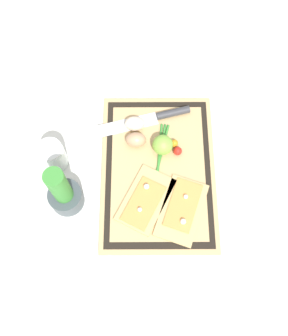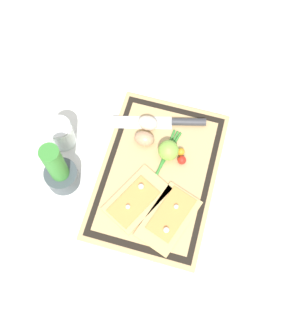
{
  "view_description": "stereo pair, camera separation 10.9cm",
  "coord_description": "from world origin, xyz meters",
  "px_view_note": "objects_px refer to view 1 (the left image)",
  "views": [
    {
      "loc": [
        -0.4,
        0.04,
        1.05
      ],
      "look_at": [
        0.0,
        0.04,
        0.03
      ],
      "focal_mm": 42.0,
      "sensor_mm": 36.0,
      "label": 1
    },
    {
      "loc": [
        -0.38,
        -0.07,
        1.05
      ],
      "look_at": [
        0.0,
        0.04,
        0.03
      ],
      "focal_mm": 42.0,
      "sensor_mm": 36.0,
      "label": 2
    }
  ],
  "objects_px": {
    "knife": "(159,116)",
    "herb_pot": "(64,193)",
    "cherry_tomato_yellow": "(174,143)",
    "sauce_jar": "(53,156)",
    "egg_brown": "(136,140)",
    "lime": "(163,145)",
    "egg_pink": "(135,124)",
    "pizza_slice_near": "(182,209)",
    "cherry_tomato_red": "(178,151)",
    "pizza_slice_far": "(145,200)"
  },
  "relations": [
    {
      "from": "knife",
      "to": "egg_brown",
      "type": "height_order",
      "value": "egg_brown"
    },
    {
      "from": "egg_brown",
      "to": "pizza_slice_near",
      "type": "bearing_deg",
      "value": -147.94
    },
    {
      "from": "pizza_slice_far",
      "to": "egg_pink",
      "type": "xyz_separation_m",
      "value": [
        0.23,
        0.03,
        0.02
      ]
    },
    {
      "from": "knife",
      "to": "herb_pot",
      "type": "relative_size",
      "value": 1.38
    },
    {
      "from": "lime",
      "to": "pizza_slice_far",
      "type": "bearing_deg",
      "value": 162.1
    },
    {
      "from": "cherry_tomato_yellow",
      "to": "herb_pot",
      "type": "distance_m",
      "value": 0.34
    },
    {
      "from": "pizza_slice_far",
      "to": "sauce_jar",
      "type": "distance_m",
      "value": 0.29
    },
    {
      "from": "egg_pink",
      "to": "cherry_tomato_yellow",
      "type": "bearing_deg",
      "value": -117.28
    },
    {
      "from": "pizza_slice_far",
      "to": "lime",
      "type": "height_order",
      "value": "lime"
    },
    {
      "from": "knife",
      "to": "cherry_tomato_yellow",
      "type": "distance_m",
      "value": 0.1
    },
    {
      "from": "pizza_slice_far",
      "to": "cherry_tomato_yellow",
      "type": "bearing_deg",
      "value": -26.68
    },
    {
      "from": "pizza_slice_near",
      "to": "lime",
      "type": "relative_size",
      "value": 3.53
    },
    {
      "from": "egg_pink",
      "to": "herb_pot",
      "type": "distance_m",
      "value": 0.29
    },
    {
      "from": "pizza_slice_near",
      "to": "egg_pink",
      "type": "distance_m",
      "value": 0.28
    },
    {
      "from": "pizza_slice_near",
      "to": "knife",
      "type": "bearing_deg",
      "value": 11.37
    },
    {
      "from": "egg_brown",
      "to": "herb_pot",
      "type": "bearing_deg",
      "value": 132.07
    },
    {
      "from": "egg_brown",
      "to": "cherry_tomato_yellow",
      "type": "xyz_separation_m",
      "value": [
        -0.01,
        -0.11,
        -0.01
      ]
    },
    {
      "from": "egg_brown",
      "to": "lime",
      "type": "distance_m",
      "value": 0.08
    },
    {
      "from": "herb_pot",
      "to": "pizza_slice_near",
      "type": "bearing_deg",
      "value": -95.51
    },
    {
      "from": "lime",
      "to": "cherry_tomato_yellow",
      "type": "distance_m",
      "value": 0.04
    },
    {
      "from": "cherry_tomato_red",
      "to": "herb_pot",
      "type": "height_order",
      "value": "herb_pot"
    },
    {
      "from": "pizza_slice_near",
      "to": "cherry_tomato_yellow",
      "type": "xyz_separation_m",
      "value": [
        0.19,
        0.02,
        0.01
      ]
    },
    {
      "from": "lime",
      "to": "cherry_tomato_red",
      "type": "xyz_separation_m",
      "value": [
        -0.01,
        -0.04,
        -0.02
      ]
    },
    {
      "from": "knife",
      "to": "sauce_jar",
      "type": "height_order",
      "value": "sauce_jar"
    },
    {
      "from": "pizza_slice_far",
      "to": "egg_brown",
      "type": "relative_size",
      "value": 3.5
    },
    {
      "from": "cherry_tomato_red",
      "to": "cherry_tomato_yellow",
      "type": "height_order",
      "value": "cherry_tomato_red"
    },
    {
      "from": "egg_pink",
      "to": "sauce_jar",
      "type": "distance_m",
      "value": 0.25
    },
    {
      "from": "cherry_tomato_yellow",
      "to": "sauce_jar",
      "type": "bearing_deg",
      "value": 97.55
    },
    {
      "from": "knife",
      "to": "egg_pink",
      "type": "distance_m",
      "value": 0.08
    },
    {
      "from": "cherry_tomato_red",
      "to": "herb_pot",
      "type": "xyz_separation_m",
      "value": [
        -0.14,
        0.31,
        0.04
      ]
    },
    {
      "from": "pizza_slice_near",
      "to": "cherry_tomato_red",
      "type": "height_order",
      "value": "cherry_tomato_red"
    },
    {
      "from": "egg_brown",
      "to": "sauce_jar",
      "type": "relative_size",
      "value": 0.63
    },
    {
      "from": "sauce_jar",
      "to": "pizza_slice_far",
      "type": "bearing_deg",
      "value": -115.53
    },
    {
      "from": "pizza_slice_near",
      "to": "herb_pot",
      "type": "bearing_deg",
      "value": 84.49
    },
    {
      "from": "pizza_slice_near",
      "to": "cherry_tomato_red",
      "type": "bearing_deg",
      "value": 2.25
    },
    {
      "from": "knife",
      "to": "egg_brown",
      "type": "xyz_separation_m",
      "value": [
        -0.08,
        0.07,
        0.01
      ]
    },
    {
      "from": "egg_pink",
      "to": "herb_pot",
      "type": "bearing_deg",
      "value": 140.15
    },
    {
      "from": "egg_brown",
      "to": "herb_pot",
      "type": "height_order",
      "value": "herb_pot"
    },
    {
      "from": "lime",
      "to": "sauce_jar",
      "type": "xyz_separation_m",
      "value": [
        -0.03,
        0.31,
        -0.0
      ]
    },
    {
      "from": "cherry_tomato_yellow",
      "to": "egg_pink",
      "type": "bearing_deg",
      "value": 62.72
    },
    {
      "from": "lime",
      "to": "egg_pink",
      "type": "bearing_deg",
      "value": 47.8
    },
    {
      "from": "cherry_tomato_yellow",
      "to": "sauce_jar",
      "type": "relative_size",
      "value": 0.24
    },
    {
      "from": "herb_pot",
      "to": "sauce_jar",
      "type": "relative_size",
      "value": 2.15
    },
    {
      "from": "knife",
      "to": "cherry_tomato_red",
      "type": "xyz_separation_m",
      "value": [
        -0.11,
        -0.05,
        0.0
      ]
    },
    {
      "from": "pizza_slice_near",
      "to": "cherry_tomato_yellow",
      "type": "distance_m",
      "value": 0.19
    },
    {
      "from": "pizza_slice_far",
      "to": "lime",
      "type": "distance_m",
      "value": 0.16
    },
    {
      "from": "pizza_slice_near",
      "to": "knife",
      "type": "xyz_separation_m",
      "value": [
        0.28,
        0.06,
        0.0
      ]
    },
    {
      "from": "knife",
      "to": "egg_brown",
      "type": "distance_m",
      "value": 0.11
    },
    {
      "from": "knife",
      "to": "cherry_tomato_red",
      "type": "height_order",
      "value": "cherry_tomato_red"
    },
    {
      "from": "cherry_tomato_yellow",
      "to": "herb_pot",
      "type": "relative_size",
      "value": 0.11
    }
  ]
}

